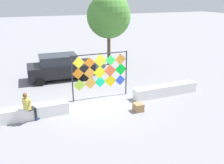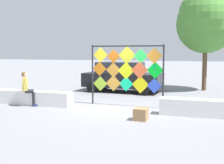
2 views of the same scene
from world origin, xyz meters
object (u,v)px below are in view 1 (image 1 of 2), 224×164
at_px(kite_display_rack, 100,71).
at_px(tree_palm_like, 109,14).
at_px(seated_vendor, 29,105).
at_px(parked_car, 60,67).
at_px(cardboard_box_large, 138,107).

distance_m(kite_display_rack, tree_palm_like, 7.25).
height_order(seated_vendor, parked_car, parked_car).
height_order(kite_display_rack, cardboard_box_large, kite_display_rack).
relative_size(kite_display_rack, tree_palm_like, 0.55).
xyz_separation_m(parked_car, tree_palm_like, (4.36, 2.06, 3.19)).
relative_size(parked_car, cardboard_box_large, 9.39).
bearing_deg(tree_palm_like, seated_vendor, -132.00).
bearing_deg(cardboard_box_large, tree_palm_like, 78.29).
bearing_deg(seated_vendor, tree_palm_like, 48.00).
xyz_separation_m(kite_display_rack, tree_palm_like, (2.91, 6.16, 2.48)).
distance_m(kite_display_rack, seated_vendor, 4.23).
xyz_separation_m(parked_car, cardboard_box_large, (2.61, -6.40, -0.66)).
distance_m(kite_display_rack, cardboard_box_large, 2.92).
xyz_separation_m(seated_vendor, tree_palm_like, (6.83, 7.58, 3.20)).
relative_size(cardboard_box_large, tree_palm_like, 0.08).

